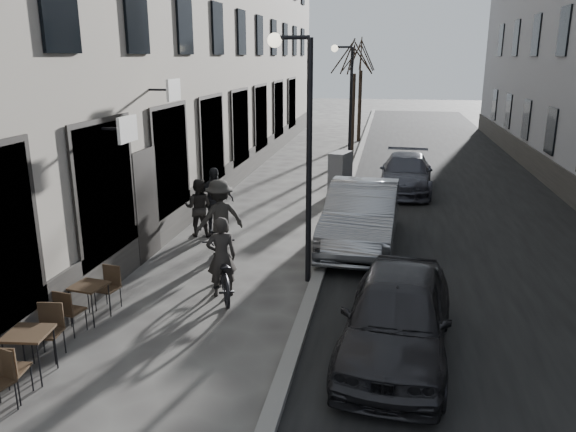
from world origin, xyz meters
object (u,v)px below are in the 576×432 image
(streetlamp_near, at_px, (301,134))
(bicycle, at_px, (222,272))
(bistro_set_b, at_px, (30,350))
(bistro_set_c, at_px, (90,299))
(tree_near, at_px, (354,56))
(pedestrian_far, at_px, (214,201))
(streetlamp_far, at_px, (347,95))
(utility_cabinet, at_px, (340,173))
(tree_far, at_px, (361,56))
(car_near, at_px, (397,315))
(car_mid, at_px, (362,215))
(car_far, at_px, (406,173))
(pedestrian_near, at_px, (199,208))
(pedestrian_mid, at_px, (220,218))

(streetlamp_near, height_order, bicycle, streetlamp_near)
(bistro_set_b, bearing_deg, bistro_set_c, 85.85)
(tree_near, height_order, pedestrian_far, tree_near)
(streetlamp_far, bearing_deg, utility_cabinet, -87.89)
(bistro_set_c, bearing_deg, tree_far, 90.70)
(car_near, bearing_deg, utility_cabinet, 105.36)
(utility_cabinet, relative_size, car_mid, 0.30)
(car_far, bearing_deg, pedestrian_near, -129.08)
(streetlamp_far, relative_size, car_near, 1.25)
(pedestrian_near, height_order, pedestrian_mid, pedestrian_mid)
(bicycle, distance_m, pedestrian_far, 4.22)
(streetlamp_near, height_order, car_far, streetlamp_near)
(utility_cabinet, bearing_deg, tree_near, 107.15)
(streetlamp_near, bearing_deg, pedestrian_mid, 149.27)
(streetlamp_far, relative_size, bistro_set_c, 3.54)
(tree_far, distance_m, bistro_set_c, 24.19)
(car_mid, bearing_deg, bicycle, -122.88)
(bistro_set_b, bearing_deg, car_near, 9.84)
(tree_far, bearing_deg, car_near, -85.37)
(car_mid, bearing_deg, pedestrian_mid, -155.90)
(streetlamp_near, relative_size, pedestrian_mid, 2.74)
(pedestrian_mid, xyz_separation_m, car_near, (4.15, -4.11, -0.23))
(pedestrian_far, bearing_deg, car_near, -76.31)
(bistro_set_c, distance_m, car_mid, 6.92)
(streetlamp_near, height_order, streetlamp_far, same)
(tree_near, relative_size, bicycle, 2.98)
(bistro_set_c, height_order, car_far, car_far)
(streetlamp_far, relative_size, tree_near, 0.89)
(bistro_set_b, height_order, utility_cabinet, utility_cabinet)
(pedestrian_near, bearing_deg, tree_near, -107.29)
(bicycle, bearing_deg, bistro_set_c, 13.52)
(pedestrian_near, xyz_separation_m, car_mid, (4.33, -0.06, 0.02))
(tree_far, height_order, utility_cabinet, tree_far)
(car_near, distance_m, car_far, 11.74)
(bistro_set_b, height_order, pedestrian_near, pedestrian_near)
(tree_far, relative_size, bistro_set_b, 3.73)
(pedestrian_near, bearing_deg, streetlamp_far, -111.28)
(pedestrian_near, bearing_deg, pedestrian_mid, 123.77)
(streetlamp_near, distance_m, pedestrian_near, 4.75)
(streetlamp_near, height_order, pedestrian_far, streetlamp_near)
(utility_cabinet, relative_size, car_far, 0.33)
(pedestrian_mid, relative_size, car_far, 0.42)
(bistro_set_b, bearing_deg, bicycle, 53.34)
(pedestrian_near, bearing_deg, car_near, 130.64)
(bistro_set_c, distance_m, bicycle, 2.54)
(streetlamp_near, distance_m, pedestrian_far, 4.63)
(tree_far, relative_size, car_mid, 1.18)
(bistro_set_b, bearing_deg, tree_far, 75.37)
(bistro_set_c, xyz_separation_m, car_near, (5.46, -0.28, 0.27))
(bistro_set_b, distance_m, utility_cabinet, 12.98)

